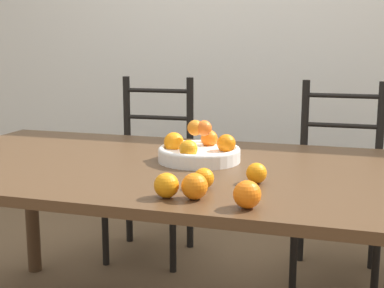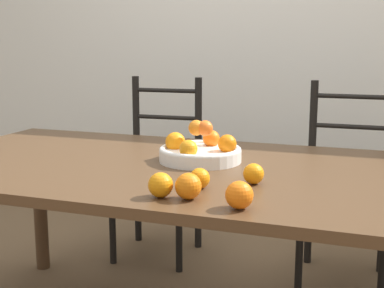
% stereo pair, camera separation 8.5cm
% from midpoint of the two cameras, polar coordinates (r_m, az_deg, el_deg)
% --- Properties ---
extents(wall_back, '(8.00, 0.06, 2.60)m').
position_cam_midpoint_polar(wall_back, '(3.52, 5.15, 12.55)').
color(wall_back, silver).
rests_on(wall_back, ground_plane).
extents(dining_table, '(1.94, 1.08, 0.74)m').
position_cam_midpoint_polar(dining_table, '(2.04, -4.54, -4.22)').
color(dining_table, '#4C331E').
rests_on(dining_table, ground_plane).
extents(fruit_bowl, '(0.32, 0.32, 0.16)m').
position_cam_midpoint_polar(fruit_bowl, '(2.05, -0.44, -0.70)').
color(fruit_bowl, white).
rests_on(fruit_bowl, dining_table).
extents(orange_loose_0, '(0.07, 0.07, 0.07)m').
position_cam_midpoint_polar(orange_loose_0, '(1.74, 5.51, -3.12)').
color(orange_loose_0, orange).
rests_on(orange_loose_0, dining_table).
extents(orange_loose_1, '(0.07, 0.07, 0.07)m').
position_cam_midpoint_polar(orange_loose_1, '(1.68, -0.18, -3.68)').
color(orange_loose_1, orange).
rests_on(orange_loose_1, dining_table).
extents(orange_loose_2, '(0.08, 0.08, 0.08)m').
position_cam_midpoint_polar(orange_loose_2, '(1.56, -1.29, -4.53)').
color(orange_loose_2, orange).
rests_on(orange_loose_2, dining_table).
extents(orange_loose_3, '(0.07, 0.07, 0.07)m').
position_cam_midpoint_polar(orange_loose_3, '(1.58, -4.29, -4.42)').
color(orange_loose_3, orange).
rests_on(orange_loose_3, dining_table).
extents(orange_loose_4, '(0.08, 0.08, 0.08)m').
position_cam_midpoint_polar(orange_loose_4, '(1.48, 4.27, -5.39)').
color(orange_loose_4, orange).
rests_on(orange_loose_4, dining_table).
extents(chair_left, '(0.44, 0.42, 1.00)m').
position_cam_midpoint_polar(chair_left, '(3.01, -5.18, -3.19)').
color(chair_left, black).
rests_on(chair_left, ground_plane).
extents(chair_right, '(0.42, 0.40, 1.00)m').
position_cam_midpoint_polar(chair_right, '(2.80, 14.49, -4.57)').
color(chair_right, black).
rests_on(chair_right, ground_plane).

